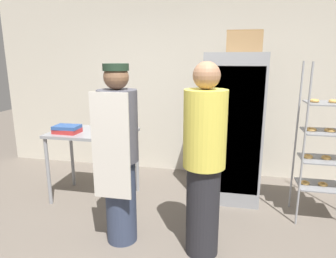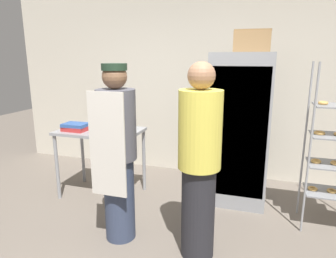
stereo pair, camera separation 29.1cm
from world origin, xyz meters
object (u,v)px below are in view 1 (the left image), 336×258
(person_baker, at_px, (119,154))
(refrigerator, at_px, (232,127))
(cardboard_storage_box, at_px, (244,42))
(baking_rack, at_px, (328,145))
(donut_box, at_px, (112,133))
(binder_stack, at_px, (67,129))
(blender_pitcher, at_px, (117,121))
(person_customer, at_px, (204,161))

(person_baker, bearing_deg, refrigerator, 50.67)
(refrigerator, relative_size, cardboard_storage_box, 4.41)
(cardboard_storage_box, bearing_deg, baking_rack, -25.20)
(donut_box, bearing_deg, cardboard_storage_box, 24.13)
(baking_rack, xyz_separation_m, binder_stack, (-3.00, -0.16, 0.07))
(blender_pitcher, height_order, person_baker, person_baker)
(donut_box, bearing_deg, blender_pitcher, 100.94)
(person_baker, relative_size, person_customer, 0.99)
(refrigerator, xyz_separation_m, person_baker, (-1.04, -1.27, -0.02))
(baking_rack, distance_m, cardboard_storage_box, 1.51)
(donut_box, relative_size, person_baker, 0.14)
(blender_pitcher, relative_size, binder_stack, 0.89)
(person_customer, bearing_deg, baking_rack, 35.34)
(donut_box, xyz_separation_m, cardboard_storage_box, (1.46, 0.65, 1.04))
(donut_box, bearing_deg, person_baker, -62.95)
(baking_rack, xyz_separation_m, person_customer, (-1.26, -0.89, 0.03))
(baking_rack, xyz_separation_m, person_baker, (-2.06, -0.86, 0.04))
(donut_box, relative_size, binder_stack, 0.79)
(donut_box, xyz_separation_m, binder_stack, (-0.61, 0.05, 0.00))
(donut_box, relative_size, cardboard_storage_box, 0.58)
(person_baker, height_order, person_customer, person_customer)
(baking_rack, bearing_deg, refrigerator, 158.05)
(baking_rack, height_order, donut_box, baking_rack)
(refrigerator, relative_size, person_baker, 1.06)
(cardboard_storage_box, xyz_separation_m, person_baker, (-1.13, -1.30, -1.07))
(refrigerator, relative_size, donut_box, 7.64)
(refrigerator, xyz_separation_m, cardboard_storage_box, (0.09, 0.03, 1.05))
(blender_pitcher, bearing_deg, person_baker, -67.78)
(refrigerator, distance_m, blender_pitcher, 1.47)
(baking_rack, relative_size, binder_stack, 5.70)
(blender_pitcher, height_order, binder_stack, blender_pitcher)
(refrigerator, height_order, person_customer, refrigerator)
(refrigerator, height_order, donut_box, refrigerator)
(blender_pitcher, bearing_deg, person_customer, -39.47)
(person_baker, bearing_deg, cardboard_storage_box, 49.01)
(binder_stack, height_order, person_customer, person_customer)
(refrigerator, xyz_separation_m, baking_rack, (1.02, -0.41, -0.06))
(baking_rack, height_order, binder_stack, baking_rack)
(person_baker, bearing_deg, binder_stack, 143.34)
(blender_pitcher, bearing_deg, cardboard_storage_box, 12.90)
(donut_box, relative_size, blender_pitcher, 0.88)
(donut_box, distance_m, person_customer, 1.32)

